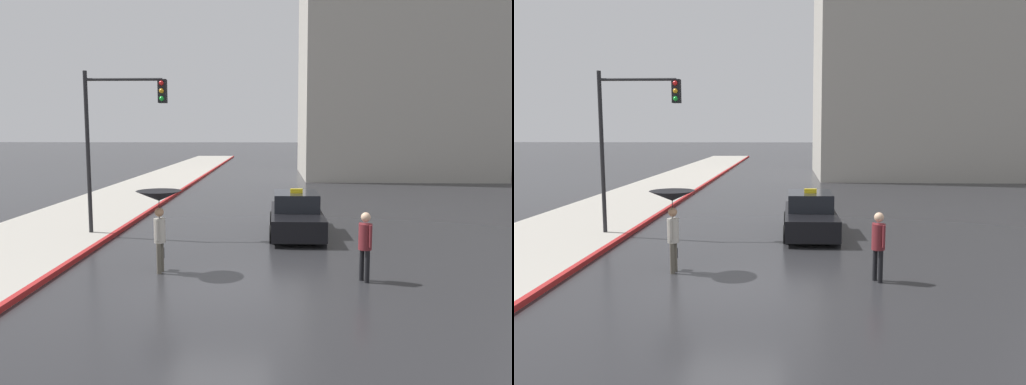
{
  "view_description": "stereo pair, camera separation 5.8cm",
  "coord_description": "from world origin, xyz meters",
  "views": [
    {
      "loc": [
        1.29,
        -11.43,
        3.74
      ],
      "look_at": [
        0.64,
        7.39,
        1.4
      ],
      "focal_mm": 35.0,
      "sensor_mm": 36.0,
      "label": 1
    },
    {
      "loc": [
        1.34,
        -11.43,
        3.74
      ],
      "look_at": [
        0.64,
        7.39,
        1.4
      ],
      "focal_mm": 35.0,
      "sensor_mm": 36.0,
      "label": 2
    }
  ],
  "objects": [
    {
      "name": "building_tower_far",
      "position": [
        21.8,
        49.1,
        14.15
      ],
      "size": [
        15.3,
        12.44,
        28.31
      ],
      "color": "#A39E93",
      "rests_on": "ground_plane"
    },
    {
      "name": "pedestrian_man",
      "position": [
        3.57,
        0.73,
        1.05
      ],
      "size": [
        0.45,
        0.46,
        1.75
      ],
      "rotation": [
        0.0,
        0.0,
        -1.1
      ],
      "color": "black",
      "rests_on": "ground_plane"
    },
    {
      "name": "taxi",
      "position": [
        2.13,
        6.45,
        0.68
      ],
      "size": [
        1.91,
        4.63,
        1.67
      ],
      "rotation": [
        0.0,
        0.0,
        3.14
      ],
      "color": "black",
      "rests_on": "ground_plane"
    },
    {
      "name": "pedestrian_with_umbrella",
      "position": [
        -1.69,
        1.34,
        1.82
      ],
      "size": [
        1.18,
        1.18,
        2.19
      ],
      "rotation": [
        0.0,
        0.0,
        1.48
      ],
      "color": "#4C473D",
      "rests_on": "ground_plane"
    },
    {
      "name": "ground_plane",
      "position": [
        0.0,
        0.0,
        0.0
      ],
      "size": [
        300.0,
        300.0,
        0.0
      ],
      "primitive_type": "plane",
      "color": "#262628"
    },
    {
      "name": "traffic_light",
      "position": [
        -4.09,
        5.81,
        3.97
      ],
      "size": [
        2.88,
        0.38,
        5.78
      ],
      "color": "black",
      "rests_on": "ground_plane"
    }
  ]
}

